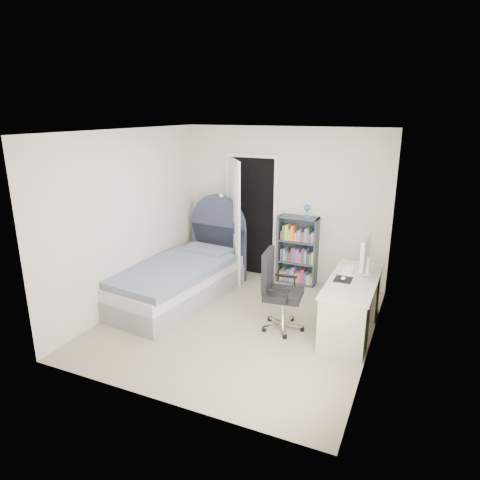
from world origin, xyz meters
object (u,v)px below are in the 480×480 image
at_px(nightstand, 202,248).
at_px(floor_lamp, 220,243).
at_px(bookcase, 298,253).
at_px(desk, 352,303).
at_px(office_chair, 277,287).
at_px(bed, 181,277).

relative_size(nightstand, floor_lamp, 0.42).
bearing_deg(bookcase, desk, -49.56).
bearing_deg(office_chair, bookcase, 97.00).
xyz_separation_m(nightstand, bookcase, (1.73, 0.07, 0.12)).
relative_size(bed, floor_lamp, 1.66).
bearing_deg(floor_lamp, bed, -99.88).
bearing_deg(floor_lamp, desk, -23.13).
distance_m(bed, bookcase, 1.94).
distance_m(bed, office_chair, 1.70).
relative_size(bed, nightstand, 3.98).
relative_size(bed, desk, 1.65).
bearing_deg(nightstand, bed, -76.65).
bearing_deg(desk, bookcase, 130.44).
height_order(nightstand, bookcase, bookcase).
xyz_separation_m(floor_lamp, desk, (2.37, -1.01, -0.20)).
bearing_deg(nightstand, office_chair, -38.34).
relative_size(desk, office_chair, 1.39).
bearing_deg(bookcase, office_chair, -83.00).
height_order(desk, office_chair, desk).
xyz_separation_m(bed, desk, (2.54, -0.01, 0.07)).
height_order(floor_lamp, desk, floor_lamp).
relative_size(bed, office_chair, 2.29).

